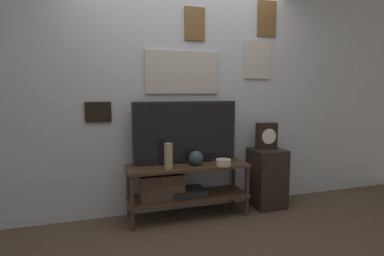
{
  "coord_description": "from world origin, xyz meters",
  "views": [
    {
      "loc": [
        -0.9,
        -2.78,
        1.35
      ],
      "look_at": [
        0.04,
        0.25,
        0.97
      ],
      "focal_mm": 28.0,
      "sensor_mm": 36.0,
      "label": 1
    }
  ],
  "objects_px": {
    "vase_tall_ceramic": "(168,156)",
    "television": "(185,132)",
    "vase_round_glass": "(196,158)",
    "mantel_clock": "(267,136)",
    "vase_wide_bowl": "(223,162)"
  },
  "relations": [
    {
      "from": "vase_tall_ceramic",
      "to": "television",
      "type": "bearing_deg",
      "value": 38.89
    },
    {
      "from": "vase_tall_ceramic",
      "to": "vase_wide_bowl",
      "type": "bearing_deg",
      "value": -4.43
    },
    {
      "from": "television",
      "to": "vase_wide_bowl",
      "type": "distance_m",
      "value": 0.53
    },
    {
      "from": "vase_round_glass",
      "to": "vase_tall_ceramic",
      "type": "xyz_separation_m",
      "value": [
        -0.32,
        -0.07,
        0.05
      ]
    },
    {
      "from": "television",
      "to": "mantel_clock",
      "type": "bearing_deg",
      "value": -2.61
    },
    {
      "from": "vase_wide_bowl",
      "to": "vase_round_glass",
      "type": "distance_m",
      "value": 0.3
    },
    {
      "from": "vase_tall_ceramic",
      "to": "mantel_clock",
      "type": "distance_m",
      "value": 1.23
    },
    {
      "from": "vase_round_glass",
      "to": "vase_tall_ceramic",
      "type": "relative_size",
      "value": 0.59
    },
    {
      "from": "television",
      "to": "vase_tall_ceramic",
      "type": "distance_m",
      "value": 0.37
    },
    {
      "from": "television",
      "to": "mantel_clock",
      "type": "xyz_separation_m",
      "value": [
        0.98,
        -0.04,
        -0.08
      ]
    },
    {
      "from": "mantel_clock",
      "to": "vase_wide_bowl",
      "type": "bearing_deg",
      "value": -163.22
    },
    {
      "from": "mantel_clock",
      "to": "vase_round_glass",
      "type": "bearing_deg",
      "value": -174.94
    },
    {
      "from": "vase_wide_bowl",
      "to": "vase_tall_ceramic",
      "type": "xyz_separation_m",
      "value": [
        -0.59,
        0.05,
        0.1
      ]
    },
    {
      "from": "vase_round_glass",
      "to": "television",
      "type": "bearing_deg",
      "value": 122.74
    },
    {
      "from": "television",
      "to": "vase_tall_ceramic",
      "type": "xyz_separation_m",
      "value": [
        -0.24,
        -0.19,
        -0.22
      ]
    }
  ]
}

